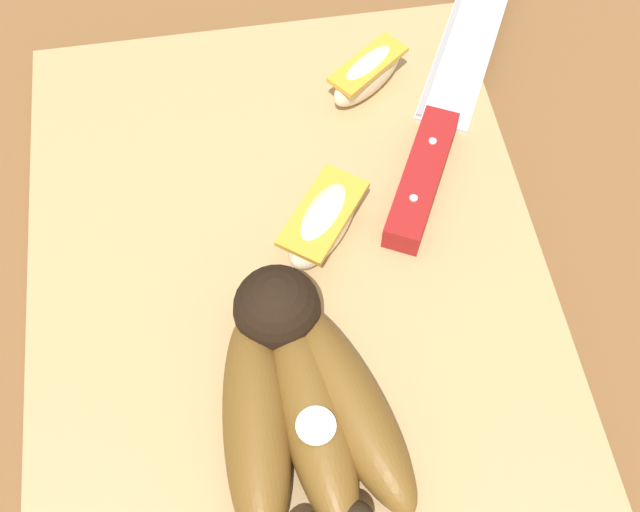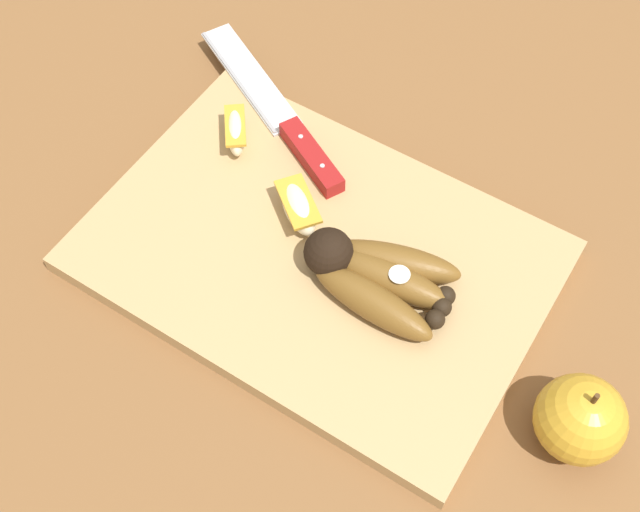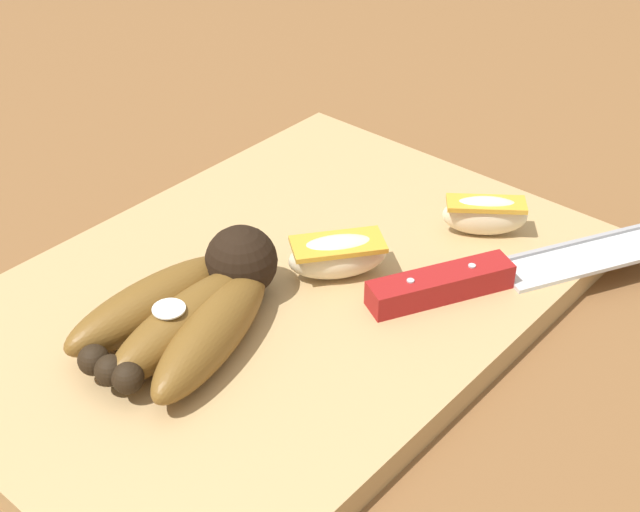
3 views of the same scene
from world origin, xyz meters
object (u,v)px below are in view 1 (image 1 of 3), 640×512
chefs_knife (440,123)px  apple_wedge_middle (323,222)px  apple_wedge_near (367,74)px  banana_bunch (299,398)px

chefs_knife → apple_wedge_middle: 0.11m
apple_wedge_near → chefs_knife: bearing=46.1°
apple_wedge_near → banana_bunch: bearing=-19.7°
apple_wedge_near → apple_wedge_middle: bearing=-23.4°
banana_bunch → chefs_knife: 0.21m
banana_bunch → apple_wedge_near: (-0.21, 0.08, -0.00)m
banana_bunch → chefs_knife: (-0.18, 0.12, -0.01)m
chefs_knife → apple_wedge_near: apple_wedge_near is taller
banana_bunch → chefs_knife: banana_bunch is taller
banana_bunch → chefs_knife: size_ratio=0.56×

